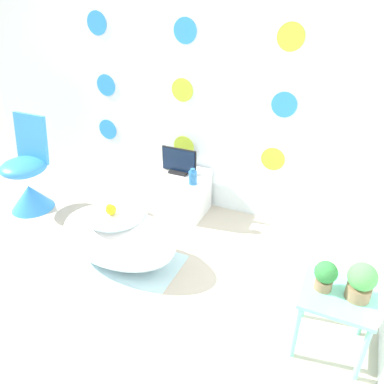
# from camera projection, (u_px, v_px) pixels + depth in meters

# --- Properties ---
(ground_plane) EXTENTS (12.00, 12.00, 0.00)m
(ground_plane) POSITION_uv_depth(u_px,v_px,m) (62.00, 332.00, 2.46)
(ground_plane) COLOR #BCB29E
(wall_back_dotted) EXTENTS (4.81, 0.05, 2.60)m
(wall_back_dotted) POSITION_uv_depth(u_px,v_px,m) (184.00, 72.00, 3.33)
(wall_back_dotted) COLOR white
(wall_back_dotted) RESTS_ON ground_plane
(rug) EXTENTS (0.94, 0.76, 0.01)m
(rug) POSITION_uv_depth(u_px,v_px,m) (117.00, 268.00, 3.01)
(rug) COLOR silver
(rug) RESTS_ON ground_plane
(bathtub) EXTENTS (1.00, 0.56, 0.47)m
(bathtub) POSITION_uv_depth(u_px,v_px,m) (118.00, 237.00, 2.98)
(bathtub) COLOR white
(bathtub) RESTS_ON ground_plane
(rubber_duck) EXTENTS (0.08, 0.09, 0.10)m
(rubber_duck) POSITION_uv_depth(u_px,v_px,m) (111.00, 209.00, 2.82)
(rubber_duck) COLOR yellow
(rubber_duck) RESTS_ON bathtub
(chair) EXTENTS (0.44, 0.44, 0.93)m
(chair) POSITION_uv_depth(u_px,v_px,m) (28.00, 182.00, 3.67)
(chair) COLOR #338CE0
(chair) RESTS_ON ground_plane
(tv_cabinet) EXTENTS (0.52, 0.39, 0.42)m
(tv_cabinet) POSITION_uv_depth(u_px,v_px,m) (180.00, 192.00, 3.66)
(tv_cabinet) COLOR silver
(tv_cabinet) RESTS_ON ground_plane
(tv) EXTENTS (0.35, 0.12, 0.25)m
(tv) POSITION_uv_depth(u_px,v_px,m) (179.00, 162.00, 3.50)
(tv) COLOR black
(tv) RESTS_ON tv_cabinet
(vase) EXTENTS (0.08, 0.08, 0.15)m
(vase) POSITION_uv_depth(u_px,v_px,m) (193.00, 177.00, 3.33)
(vase) COLOR #2D72B7
(vase) RESTS_ON tv_cabinet
(side_table) EXTENTS (0.42, 0.40, 0.44)m
(side_table) POSITION_uv_depth(u_px,v_px,m) (336.00, 303.00, 2.20)
(side_table) COLOR #72D8B7
(side_table) RESTS_ON ground_plane
(potted_plant_left) EXTENTS (0.13, 0.13, 0.19)m
(potted_plant_left) POSITION_uv_depth(u_px,v_px,m) (325.00, 275.00, 2.15)
(potted_plant_left) COLOR #8C6B4C
(potted_plant_left) RESTS_ON side_table
(potted_plant_right) EXTENTS (0.16, 0.16, 0.24)m
(potted_plant_right) POSITION_uv_depth(u_px,v_px,m) (361.00, 281.00, 2.08)
(potted_plant_right) COLOR #8C6B4C
(potted_plant_right) RESTS_ON side_table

